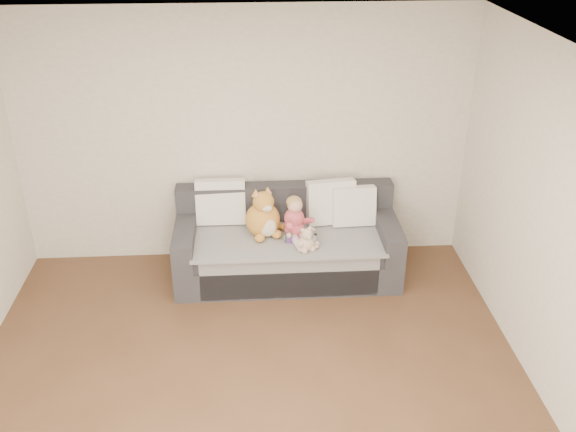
{
  "coord_description": "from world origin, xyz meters",
  "views": [
    {
      "loc": [
        0.05,
        -3.51,
        3.56
      ],
      "look_at": [
        0.39,
        1.87,
        0.75
      ],
      "focal_mm": 40.0,
      "sensor_mm": 36.0,
      "label": 1
    }
  ],
  "objects_px": {
    "toddler": "(296,221)",
    "plush_cat": "(264,217)",
    "sofa": "(287,246)",
    "sippy_cup": "(289,237)",
    "teddy_bear": "(307,241)"
  },
  "relations": [
    {
      "from": "toddler",
      "to": "plush_cat",
      "type": "bearing_deg",
      "value": 142.52
    },
    {
      "from": "sofa",
      "to": "toddler",
      "type": "bearing_deg",
      "value": -55.2
    },
    {
      "from": "sofa",
      "to": "teddy_bear",
      "type": "relative_size",
      "value": 8.88
    },
    {
      "from": "toddler",
      "to": "teddy_bear",
      "type": "relative_size",
      "value": 1.77
    },
    {
      "from": "sofa",
      "to": "teddy_bear",
      "type": "distance_m",
      "value": 0.48
    },
    {
      "from": "toddler",
      "to": "sofa",
      "type": "bearing_deg",
      "value": 102.44
    },
    {
      "from": "teddy_bear",
      "to": "sippy_cup",
      "type": "bearing_deg",
      "value": 109.4
    },
    {
      "from": "toddler",
      "to": "teddy_bear",
      "type": "distance_m",
      "value": 0.28
    },
    {
      "from": "plush_cat",
      "to": "teddy_bear",
      "type": "relative_size",
      "value": 2.11
    },
    {
      "from": "sofa",
      "to": "sippy_cup",
      "type": "relative_size",
      "value": 19.57
    },
    {
      "from": "sofa",
      "to": "sippy_cup",
      "type": "xyz_separation_m",
      "value": [
        0.01,
        -0.2,
        0.22
      ]
    },
    {
      "from": "plush_cat",
      "to": "sippy_cup",
      "type": "relative_size",
      "value": 4.64
    },
    {
      "from": "sofa",
      "to": "toddler",
      "type": "xyz_separation_m",
      "value": [
        0.08,
        -0.12,
        0.34
      ]
    },
    {
      "from": "toddler",
      "to": "sippy_cup",
      "type": "height_order",
      "value": "toddler"
    },
    {
      "from": "sofa",
      "to": "plush_cat",
      "type": "relative_size",
      "value": 4.22
    }
  ]
}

